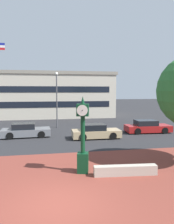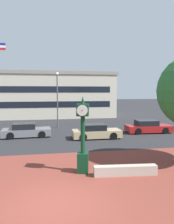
{
  "view_description": "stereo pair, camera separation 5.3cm",
  "coord_description": "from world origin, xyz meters",
  "px_view_note": "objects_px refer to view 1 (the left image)",
  "views": [
    {
      "loc": [
        -0.3,
        -7.84,
        4.23
      ],
      "look_at": [
        1.68,
        3.08,
        3.16
      ],
      "focal_mm": 34.72,
      "sensor_mm": 36.0,
      "label": 1
    },
    {
      "loc": [
        -0.24,
        -7.85,
        4.23
      ],
      "look_at": [
        1.68,
        3.08,
        3.16
      ],
      "focal_mm": 34.72,
      "sensor_mm": 36.0,
      "label": 2
    }
  ],
  "objects_px": {
    "car_street_mid": "(26,131)",
    "car_street_far": "(96,132)",
    "civic_building": "(44,95)",
    "street_lamp_post": "(57,94)",
    "car_street_near": "(147,127)",
    "street_clock": "(83,139)"
  },
  "relations": [
    {
      "from": "car_street_near",
      "to": "street_lamp_post",
      "type": "relative_size",
      "value": 0.72
    },
    {
      "from": "car_street_mid",
      "to": "car_street_far",
      "type": "relative_size",
      "value": 1.04
    },
    {
      "from": "car_street_far",
      "to": "civic_building",
      "type": "height_order",
      "value": "civic_building"
    },
    {
      "from": "car_street_near",
      "to": "car_street_mid",
      "type": "xyz_separation_m",
      "value": [
        -12.05,
        0.04,
        -0.0
      ]
    },
    {
      "from": "car_street_near",
      "to": "street_lamp_post",
      "type": "bearing_deg",
      "value": -115.5
    },
    {
      "from": "street_clock",
      "to": "street_lamp_post",
      "type": "height_order",
      "value": "street_lamp_post"
    },
    {
      "from": "street_clock",
      "to": "street_lamp_post",
      "type": "bearing_deg",
      "value": 106.75
    },
    {
      "from": "car_street_near",
      "to": "street_lamp_post",
      "type": "xyz_separation_m",
      "value": [
        -8.95,
        4.7,
        3.34
      ]
    },
    {
      "from": "civic_building",
      "to": "street_lamp_post",
      "type": "distance_m",
      "value": 13.5
    },
    {
      "from": "street_clock",
      "to": "car_street_far",
      "type": "distance_m",
      "value": 8.35
    },
    {
      "from": "car_street_mid",
      "to": "car_street_far",
      "type": "bearing_deg",
      "value": 71.06
    },
    {
      "from": "street_clock",
      "to": "civic_building",
      "type": "height_order",
      "value": "civic_building"
    },
    {
      "from": "car_street_far",
      "to": "civic_building",
      "type": "distance_m",
      "value": 20.6
    },
    {
      "from": "car_street_mid",
      "to": "civic_building",
      "type": "height_order",
      "value": "civic_building"
    },
    {
      "from": "car_street_near",
      "to": "car_street_far",
      "type": "xyz_separation_m",
      "value": [
        -5.79,
        -1.7,
        -0.0
      ]
    },
    {
      "from": "street_clock",
      "to": "car_street_mid",
      "type": "bearing_deg",
      "value": 125.49
    },
    {
      "from": "car_street_near",
      "to": "car_street_far",
      "type": "bearing_deg",
      "value": -71.43
    },
    {
      "from": "street_clock",
      "to": "street_lamp_post",
      "type": "xyz_separation_m",
      "value": [
        -0.72,
        14.29,
        2.13
      ]
    },
    {
      "from": "car_street_near",
      "to": "civic_building",
      "type": "height_order",
      "value": "civic_building"
    },
    {
      "from": "civic_building",
      "to": "street_lamp_post",
      "type": "bearing_deg",
      "value": -83.17
    },
    {
      "from": "civic_building",
      "to": "street_lamp_post",
      "type": "height_order",
      "value": "civic_building"
    },
    {
      "from": "car_street_far",
      "to": "street_clock",
      "type": "bearing_deg",
      "value": -16.99
    }
  ]
}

